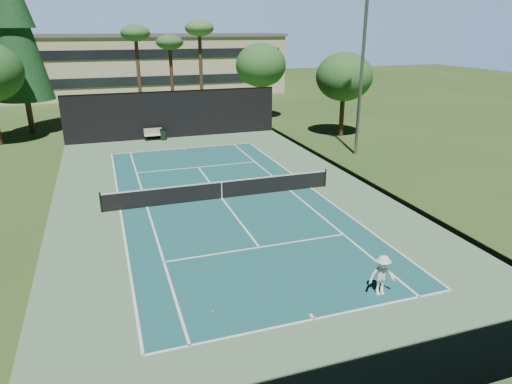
% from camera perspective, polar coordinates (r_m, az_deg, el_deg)
% --- Properties ---
extents(ground, '(160.00, 160.00, 0.00)m').
position_cam_1_polar(ground, '(25.58, -4.28, -0.83)').
color(ground, '#2E4B1C').
rests_on(ground, ground).
extents(apron_slab, '(18.00, 32.00, 0.01)m').
position_cam_1_polar(apron_slab, '(25.57, -4.28, -0.82)').
color(apron_slab, '#587E5A').
rests_on(apron_slab, ground).
extents(court_surface, '(10.97, 23.77, 0.01)m').
position_cam_1_polar(court_surface, '(25.57, -4.28, -0.80)').
color(court_surface, '#1A5555').
rests_on(court_surface, ground).
extents(court_lines, '(11.07, 23.87, 0.01)m').
position_cam_1_polar(court_lines, '(25.57, -4.28, -0.79)').
color(court_lines, white).
rests_on(court_lines, ground).
extents(tennis_net, '(12.90, 0.10, 1.10)m').
position_cam_1_polar(tennis_net, '(25.39, -4.32, 0.35)').
color(tennis_net, black).
rests_on(tennis_net, ground).
extents(fence, '(18.04, 32.05, 4.03)m').
position_cam_1_polar(fence, '(25.00, -4.44, 3.53)').
color(fence, black).
rests_on(fence, ground).
extents(player, '(1.04, 0.67, 1.53)m').
position_cam_1_polar(player, '(16.96, 15.48, -10.00)').
color(player, white).
rests_on(player, ground).
extents(tennis_ball_a, '(0.06, 0.06, 0.06)m').
position_cam_1_polar(tennis_ball_a, '(15.87, -5.42, -14.65)').
color(tennis_ball_a, '#B1CD2E').
rests_on(tennis_ball_a, ground).
extents(tennis_ball_b, '(0.08, 0.08, 0.08)m').
position_cam_1_polar(tennis_ball_b, '(25.70, -11.94, -1.02)').
color(tennis_ball_b, yellow).
rests_on(tennis_ball_b, ground).
extents(tennis_ball_c, '(0.07, 0.07, 0.07)m').
position_cam_1_polar(tennis_ball_c, '(28.23, 1.72, 1.31)').
color(tennis_ball_c, yellow).
rests_on(tennis_ball_c, ground).
extents(tennis_ball_d, '(0.07, 0.07, 0.07)m').
position_cam_1_polar(tennis_ball_d, '(27.12, -14.72, -0.15)').
color(tennis_ball_d, '#E8F437').
rests_on(tennis_ball_d, ground).
extents(park_bench, '(1.50, 0.45, 1.02)m').
position_cam_1_polar(park_bench, '(39.87, -12.72, 7.10)').
color(park_bench, beige).
rests_on(park_bench, ground).
extents(trash_bin, '(0.56, 0.56, 0.95)m').
position_cam_1_polar(trash_bin, '(39.76, -11.51, 7.05)').
color(trash_bin, black).
rests_on(trash_bin, ground).
extents(pine_tree, '(4.80, 4.80, 15.00)m').
position_cam_1_polar(pine_tree, '(45.64, -28.00, 18.36)').
color(pine_tree, '#4F3321').
rests_on(pine_tree, ground).
extents(palm_a, '(2.80, 2.80, 9.32)m').
position_cam_1_polar(palm_a, '(47.38, -14.82, 18.23)').
color(palm_a, '#48341F').
rests_on(palm_a, ground).
extents(palm_b, '(2.80, 2.80, 8.42)m').
position_cam_1_polar(palm_b, '(49.79, -10.73, 17.61)').
color(palm_b, '#472D1E').
rests_on(palm_b, ground).
extents(palm_c, '(2.80, 2.80, 9.77)m').
position_cam_1_polar(palm_c, '(47.26, -7.09, 19.20)').
color(palm_c, '#47331E').
rests_on(palm_c, ground).
extents(decid_tree_a, '(5.12, 5.12, 7.62)m').
position_cam_1_polar(decid_tree_a, '(48.05, 0.62, 15.55)').
color(decid_tree_a, '#432B1D').
rests_on(decid_tree_a, ground).
extents(decid_tree_b, '(4.80, 4.80, 7.14)m').
position_cam_1_polar(decid_tree_b, '(40.62, 10.96, 13.94)').
color(decid_tree_b, '#4B3120').
rests_on(decid_tree_b, ground).
extents(campus_building, '(40.50, 12.50, 8.30)m').
position_cam_1_polar(campus_building, '(69.61, -14.38, 15.28)').
color(campus_building, beige).
rests_on(campus_building, ground).
extents(light_pole, '(0.90, 0.25, 12.22)m').
position_cam_1_polar(light_pole, '(34.34, 13.13, 15.09)').
color(light_pole, gray).
rests_on(light_pole, ground).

